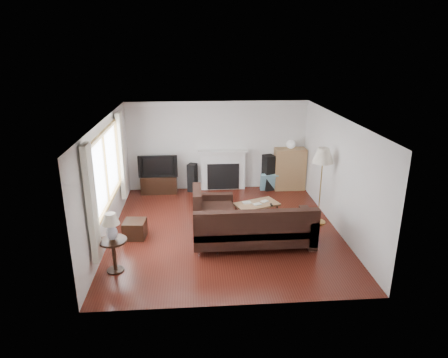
{
  "coord_description": "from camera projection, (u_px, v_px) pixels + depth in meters",
  "views": [
    {
      "loc": [
        -0.64,
        -8.11,
        3.98
      ],
      "look_at": [
        0.0,
        0.3,
        1.1
      ],
      "focal_mm": 32.0,
      "sensor_mm": 36.0,
      "label": 1
    }
  ],
  "objects": [
    {
      "name": "speaker_right",
      "position": [
        268.0,
        172.0,
        11.31
      ],
      "size": [
        0.36,
        0.4,
        1.0
      ],
      "primitive_type": "cube",
      "rotation": [
        0.0,
        0.0,
        0.29
      ],
      "color": "black",
      "rests_on": "ground"
    },
    {
      "name": "curtain_far",
      "position": [
        122.0,
        156.0,
        9.61
      ],
      "size": [
        0.1,
        0.35,
        2.1
      ],
      "primitive_type": "cube",
      "color": "silver",
      "rests_on": "room"
    },
    {
      "name": "fireplace",
      "position": [
        223.0,
        170.0,
        11.31
      ],
      "size": [
        1.4,
        0.26,
        1.15
      ],
      "primitive_type": "cube",
      "color": "white",
      "rests_on": "room"
    },
    {
      "name": "side_table",
      "position": [
        114.0,
        255.0,
        7.26
      ],
      "size": [
        0.51,
        0.51,
        0.64
      ],
      "primitive_type": "cube",
      "color": "black",
      "rests_on": "ground"
    },
    {
      "name": "footstool",
      "position": [
        135.0,
        229.0,
        8.57
      ],
      "size": [
        0.49,
        0.49,
        0.38
      ],
      "primitive_type": "cube",
      "rotation": [
        0.0,
        0.0,
        -0.08
      ],
      "color": "black",
      "rests_on": "ground"
    },
    {
      "name": "window",
      "position": [
        106.0,
        169.0,
        8.12
      ],
      "size": [
        0.12,
        2.74,
        1.54
      ],
      "primitive_type": "cube",
      "color": "olive",
      "rests_on": "room"
    },
    {
      "name": "curtain_near",
      "position": [
        92.0,
        204.0,
        6.74
      ],
      "size": [
        0.1,
        0.35,
        2.1
      ],
      "primitive_type": "cube",
      "color": "silver",
      "rests_on": "room"
    },
    {
      "name": "tv_stand",
      "position": [
        159.0,
        184.0,
        11.15
      ],
      "size": [
        0.99,
        0.44,
        0.49
      ],
      "primitive_type": "cube",
      "color": "black",
      "rests_on": "ground"
    },
    {
      "name": "globe_lamp",
      "position": [
        291.0,
        144.0,
        11.09
      ],
      "size": [
        0.24,
        0.24,
        0.24
      ],
      "primitive_type": "sphere",
      "color": "white",
      "rests_on": "bookshelf"
    },
    {
      "name": "floor_lamp",
      "position": [
        321.0,
        187.0,
        9.04
      ],
      "size": [
        0.56,
        0.56,
        1.8
      ],
      "primitive_type": "cube",
      "rotation": [
        0.0,
        0.0,
        -0.25
      ],
      "color": "#AA823B",
      "rests_on": "ground"
    },
    {
      "name": "room",
      "position": [
        225.0,
        177.0,
        8.59
      ],
      "size": [
        5.1,
        5.6,
        2.54
      ],
      "color": "#4E1911",
      "rests_on": "ground"
    },
    {
      "name": "sectional_sofa",
      "position": [
        254.0,
        226.0,
        8.17
      ],
      "size": [
        2.67,
        1.95,
        0.86
      ],
      "primitive_type": "cube",
      "color": "black",
      "rests_on": "ground"
    },
    {
      "name": "coffee_table",
      "position": [
        257.0,
        211.0,
        9.49
      ],
      "size": [
        1.14,
        0.88,
        0.4
      ],
      "primitive_type": "cube",
      "rotation": [
        0.0,
        0.0,
        0.37
      ],
      "color": "#9C704A",
      "rests_on": "ground"
    },
    {
      "name": "table_lamp",
      "position": [
        111.0,
        227.0,
        7.08
      ],
      "size": [
        0.31,
        0.31,
        0.51
      ],
      "primitive_type": "cube",
      "color": "silver",
      "rests_on": "side_table"
    },
    {
      "name": "bookshelf",
      "position": [
        290.0,
        169.0,
        11.32
      ],
      "size": [
        0.86,
        0.41,
        1.19
      ],
      "primitive_type": "cube",
      "color": "#9F774A",
      "rests_on": "ground"
    },
    {
      "name": "television",
      "position": [
        158.0,
        165.0,
        10.97
      ],
      "size": [
        1.06,
        0.14,
        0.61
      ],
      "primitive_type": "imported",
      "color": "black",
      "rests_on": "tv_stand"
    },
    {
      "name": "speaker_left",
      "position": [
        192.0,
        177.0,
        11.22
      ],
      "size": [
        0.31,
        0.33,
        0.79
      ],
      "primitive_type": "cube",
      "rotation": [
        0.0,
        0.0,
        -0.41
      ],
      "color": "black",
      "rests_on": "ground"
    }
  ]
}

